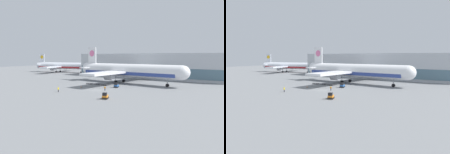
# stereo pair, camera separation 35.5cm
# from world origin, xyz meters

# --- Properties ---
(ground_plane) EXTENTS (400.00, 400.00, 0.00)m
(ground_plane) POSITION_xyz_m (0.00, 0.00, 0.00)
(ground_plane) COLOR slate
(terminal_building) EXTENTS (90.00, 18.20, 14.00)m
(terminal_building) POSITION_xyz_m (-2.97, 54.25, 6.99)
(terminal_building) COLOR #B2B7BC
(terminal_building) RESTS_ON ground_plane
(airplane_main) EXTENTS (58.10, 48.41, 17.00)m
(airplane_main) POSITION_xyz_m (-1.50, 24.24, 5.84)
(airplane_main) COLOR white
(airplane_main) RESTS_ON ground_plane
(airplane_distant) EXTENTS (48.45, 41.15, 14.41)m
(airplane_distant) POSITION_xyz_m (-77.50, 55.19, 4.95)
(airplane_distant) COLOR silver
(airplane_distant) RESTS_ON ground_plane
(baggage_tug_foreground) EXTENTS (2.34, 2.78, 2.00)m
(baggage_tug_foreground) POSITION_xyz_m (12.66, -11.89, 0.88)
(baggage_tug_foreground) COLOR orange
(baggage_tug_foreground) RESTS_ON ground_plane
(baggage_tug_mid) EXTENTS (2.22, 2.74, 2.00)m
(baggage_tug_mid) POSITION_xyz_m (2.67, 9.62, 0.88)
(baggage_tug_mid) COLOR #2D66B7
(baggage_tug_mid) RESTS_ON ground_plane
(baggage_dolly_lead) EXTENTS (3.76, 1.78, 0.48)m
(baggage_dolly_lead) POSITION_xyz_m (-13.35, 12.21, 0.39)
(baggage_dolly_lead) COLOR #56565B
(baggage_dolly_lead) RESTS_ON ground_plane
(baggage_dolly_second) EXTENTS (3.76, 1.78, 0.48)m
(baggage_dolly_second) POSITION_xyz_m (-9.33, 12.76, 0.39)
(baggage_dolly_second) COLOR #56565B
(baggage_dolly_second) RESTS_ON ground_plane
(baggage_dolly_third) EXTENTS (3.76, 1.78, 0.48)m
(baggage_dolly_third) POSITION_xyz_m (-4.87, 12.16, 0.39)
(baggage_dolly_third) COLOR #56565B
(baggage_dolly_third) RESTS_ON ground_plane
(ground_crew_near) EXTENTS (0.25, 0.57, 1.81)m
(ground_crew_near) POSITION_xyz_m (-8.30, -10.85, 1.08)
(ground_crew_near) COLOR black
(ground_crew_near) RESTS_ON ground_plane
(ground_crew_far) EXTENTS (0.56, 0.29, 1.68)m
(ground_crew_far) POSITION_xyz_m (3.41, 0.88, 0.98)
(ground_crew_far) COLOR black
(ground_crew_far) RESTS_ON ground_plane
(traffic_cone_near) EXTENTS (0.40, 0.40, 0.55)m
(traffic_cone_near) POSITION_xyz_m (-9.25, 2.01, 0.27)
(traffic_cone_near) COLOR black
(traffic_cone_near) RESTS_ON ground_plane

